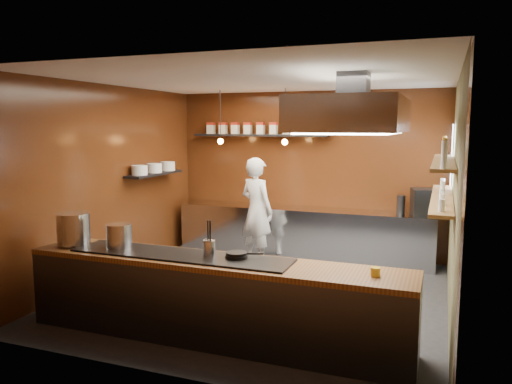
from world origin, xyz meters
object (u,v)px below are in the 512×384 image
at_px(stockpot_large, 73,228).
at_px(chef, 257,211).
at_px(extractor_hood, 353,115).
at_px(espresso_machine, 426,202).
at_px(stockpot_small, 119,236).

relative_size(stockpot_large, chef, 0.21).
relative_size(extractor_hood, stockpot_large, 5.10).
height_order(extractor_hood, chef, extractor_hood).
xyz_separation_m(stockpot_large, espresso_machine, (3.95, 3.79, -0.01)).
distance_m(stockpot_small, chef, 3.14).
distance_m(extractor_hood, stockpot_large, 3.65).
height_order(stockpot_large, chef, chef).
distance_m(stockpot_large, stockpot_small, 0.63).
height_order(stockpot_large, espresso_machine, espresso_machine).
bearing_deg(espresso_machine, stockpot_small, -144.78).
xyz_separation_m(extractor_hood, chef, (-1.94, 1.92, -1.58)).
xyz_separation_m(extractor_hood, espresso_machine, (0.80, 2.57, -1.38)).
height_order(extractor_hood, espresso_machine, extractor_hood).
distance_m(stockpot_large, chef, 3.37).
bearing_deg(stockpot_large, chef, 68.87).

